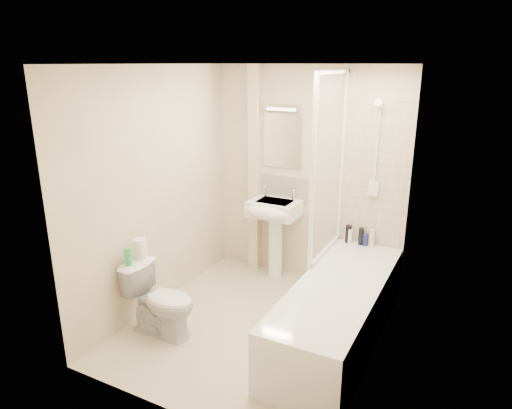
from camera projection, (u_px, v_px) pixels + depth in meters
The scene contains 24 objects.
floor at pixel (255, 327), 4.35m from camera, with size 2.50×2.50×0.00m, color beige.
wall_back at pixel (307, 177), 5.05m from camera, with size 2.20×0.02×2.40m, color beige.
wall_left at pixel (156, 192), 4.48m from camera, with size 0.02×2.50×2.40m, color beige.
wall_right at pixel (381, 227), 3.51m from camera, with size 0.02×2.50×2.40m, color beige.
ceiling at pixel (255, 64), 3.63m from camera, with size 2.20×2.50×0.02m, color white.
tile_back at pixel (376, 164), 4.64m from camera, with size 0.70×0.01×1.75m, color beige.
tile_right at pixel (387, 193), 3.60m from camera, with size 0.01×2.10×1.75m, color beige.
pipe_boxing at pixel (255, 172), 5.27m from camera, with size 0.12×0.12×2.40m, color beige.
splashback at pixel (282, 189), 5.22m from camera, with size 0.60×0.01×0.30m, color beige.
mirror at pixel (283, 141), 5.06m from camera, with size 0.46×0.01×0.60m, color white.
strip_light at pixel (283, 107), 4.93m from camera, with size 0.42×0.07×0.07m, color silver.
bathtub at pixel (338, 310), 4.09m from camera, with size 0.70×2.10×0.55m.
shower_screen at pixel (329, 166), 4.42m from camera, with size 0.04×0.92×1.80m.
shower_fixture at pixel (376, 153), 4.57m from camera, with size 0.10×0.16×0.99m.
pedestal_sink at pixel (273, 218), 5.12m from camera, with size 0.55×0.50×1.06m.
bottle_black_a at pixel (348, 234), 4.91m from camera, with size 0.06×0.06×0.19m, color black.
bottle_white_a at pixel (349, 236), 4.91m from camera, with size 0.06×0.06×0.16m, color white.
bottle_black_b at pixel (361, 236), 4.85m from camera, with size 0.06×0.06×0.19m, color black.
bottle_blue at pixel (365, 240), 4.83m from camera, with size 0.06×0.06×0.13m, color navy.
bottle_cream at pixel (372, 238), 4.79m from camera, with size 0.05×0.05×0.19m, color beige.
toilet at pixel (161, 300), 4.17m from camera, with size 0.66×0.38×0.67m, color white.
toilet_roll_lower at pixel (141, 253), 4.23m from camera, with size 0.11×0.11×0.10m, color white.
toilet_roll_upper at pixel (140, 244), 4.18m from camera, with size 0.12×0.12×0.09m, color white.
green_bottle at pixel (128, 257), 4.07m from camera, with size 0.07×0.07×0.17m, color #28C159.
Camera 1 is at (1.77, -3.37, 2.41)m, focal length 32.00 mm.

